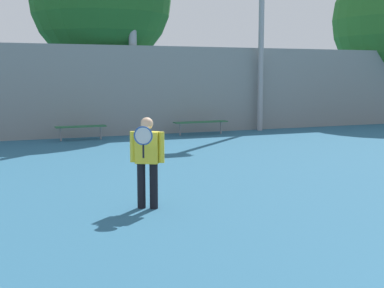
# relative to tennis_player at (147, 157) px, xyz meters

# --- Properties ---
(tennis_player) EXTENTS (0.54, 0.52, 1.55)m
(tennis_player) POSITION_rel_tennis_player_xyz_m (0.00, 0.00, 0.00)
(tennis_player) COLOR black
(tennis_player) RESTS_ON ground_plane
(bench_courtside_near) EXTENTS (1.72, 0.40, 0.49)m
(bench_courtside_near) POSITION_rel_tennis_player_xyz_m (0.79, 9.86, -0.43)
(bench_courtside_near) COLOR #28663D
(bench_courtside_near) RESTS_ON ground_plane
(bench_courtside_far) EXTENTS (2.09, 0.40, 0.49)m
(bench_courtside_far) POSITION_rel_tennis_player_xyz_m (5.29, 9.86, -0.43)
(bench_courtside_far) COLOR #28663D
(bench_courtside_far) RESTS_ON ground_plane
(back_fence) EXTENTS (27.78, 0.06, 3.30)m
(back_fence) POSITION_rel_tennis_player_xyz_m (2.63, 10.65, 0.77)
(back_fence) COLOR gray
(back_fence) RESTS_ON ground_plane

